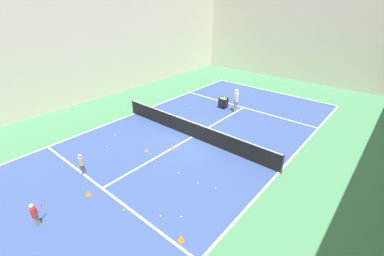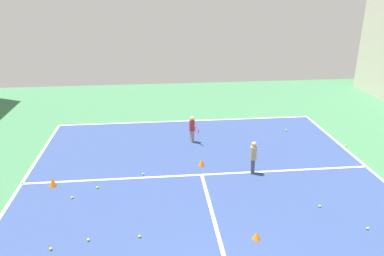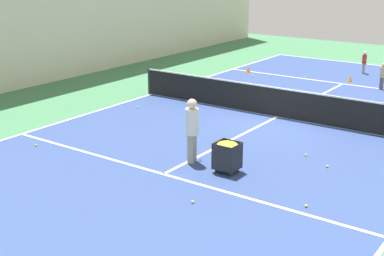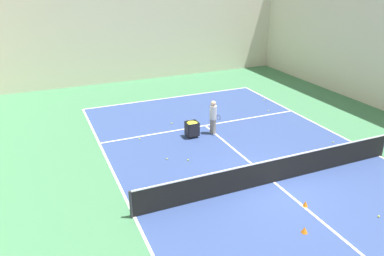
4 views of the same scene
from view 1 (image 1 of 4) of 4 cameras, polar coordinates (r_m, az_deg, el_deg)
ground_plane at (r=16.42m, az=-0.00°, el=-2.01°), size 38.02×38.02×0.00m
court_playing_area at (r=16.42m, az=-0.00°, el=-2.01°), size 11.60×23.67×0.00m
line_baseline_far at (r=25.88m, az=17.32°, el=7.80°), size 11.60×0.10×0.00m
line_sideline_left at (r=20.26m, az=-12.65°, el=3.16°), size 0.10×23.67×0.00m
line_sideline_right at (r=13.98m, az=18.73°, el=-9.30°), size 0.10×23.67×0.00m
line_service_near at (r=12.99m, az=-19.33°, el=-12.53°), size 11.60×0.10×0.00m
line_service_far at (r=21.33m, az=11.39°, el=4.50°), size 11.60×0.10×0.00m
line_centre_service at (r=16.42m, az=-0.00°, el=-2.00°), size 0.10×13.02×0.00m
hall_enclosure_left at (r=23.41m, az=-22.01°, el=15.75°), size 0.15×34.32×8.32m
hall_enclosure_far at (r=29.81m, az=22.83°, el=17.64°), size 21.95×0.15×8.32m
tennis_net at (r=16.16m, az=-0.00°, el=-0.28°), size 11.90×0.10×1.08m
player_near_baseline at (r=11.91m, az=-31.62°, el=-15.82°), size 0.38×0.52×1.09m
coach_at_net at (r=20.07m, az=9.76°, el=6.39°), size 0.44×0.70×1.81m
child_midcourt at (r=13.93m, az=-23.36°, el=-7.10°), size 0.26×0.26×1.14m
ball_cart at (r=20.83m, az=7.00°, el=6.04°), size 0.61×0.57×0.84m
training_cone_0 at (r=15.12m, az=-10.15°, el=-4.75°), size 0.22×0.22×0.21m
training_cone_1 at (r=15.15m, az=-4.36°, el=-4.27°), size 0.19×0.19×0.23m
training_cone_2 at (r=10.16m, az=-2.48°, el=-23.17°), size 0.25×0.25×0.28m
training_cone_3 at (r=12.76m, az=-22.16°, el=-13.15°), size 0.22×0.22×0.26m
tennis_ball_0 at (r=18.03m, az=-26.80°, el=-2.23°), size 0.07×0.07×0.07m
tennis_ball_1 at (r=12.29m, az=5.30°, el=-13.22°), size 0.07×0.07×0.07m
tennis_ball_2 at (r=11.07m, az=-7.05°, el=-18.85°), size 0.07×0.07×0.07m
tennis_ball_3 at (r=10.98m, az=-2.41°, el=-19.09°), size 0.07×0.07×0.07m
tennis_ball_5 at (r=16.16m, az=-18.41°, el=-3.90°), size 0.07×0.07×0.07m
tennis_ball_6 at (r=20.80m, az=-0.61°, el=4.56°), size 0.07×0.07×0.07m
tennis_ball_7 at (r=15.78m, az=18.44°, el=-4.67°), size 0.07×0.07×0.07m
tennis_ball_8 at (r=22.85m, az=9.08°, el=6.31°), size 0.07×0.07×0.07m
tennis_ball_9 at (r=19.32m, az=-8.22°, el=2.46°), size 0.07×0.07×0.07m
tennis_ball_10 at (r=20.23m, az=23.13°, el=1.62°), size 0.07×0.07×0.07m
tennis_ball_11 at (r=17.26m, az=-16.74°, el=-1.58°), size 0.07×0.07×0.07m
tennis_ball_12 at (r=17.34m, az=-34.75°, el=-5.50°), size 0.07×0.07×0.07m
tennis_ball_13 at (r=11.58m, az=-14.90°, el=-17.20°), size 0.07×0.07×0.07m
tennis_ball_14 at (r=19.96m, az=0.30°, el=3.57°), size 0.07×0.07×0.07m
tennis_ball_15 at (r=22.99m, az=2.60°, el=6.75°), size 0.07×0.07×0.07m
tennis_ball_16 at (r=21.69m, az=26.92°, el=2.49°), size 0.07×0.07×0.07m
tennis_ball_17 at (r=12.51m, az=1.39°, el=-12.23°), size 0.07×0.07×0.07m
tennis_ball_18 at (r=13.16m, az=-2.96°, el=-10.01°), size 0.07×0.07×0.07m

